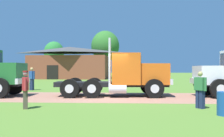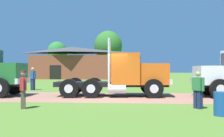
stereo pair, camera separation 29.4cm
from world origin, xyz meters
TOP-DOWN VIEW (x-y plane):
  - ground_plane at (0.00, 0.00)m, footprint 200.00×200.00m
  - dirt_track at (0.00, 0.00)m, footprint 120.00×5.79m
  - truck_foreground_white at (1.22, 0.60)m, footprint 6.95×3.03m
  - visitor_standing_near at (-2.95, -4.97)m, footprint 0.38×0.56m
  - visitor_walking_mid at (4.28, -4.41)m, footprint 0.46×0.57m
  - visitor_far_side at (-6.20, 4.76)m, footprint 0.53×0.42m
  - steel_barrel at (4.71, -6.12)m, footprint 0.55×0.55m
  - shed_building at (-8.62, 28.93)m, footprint 13.39×6.57m
  - tree_left at (-14.00, 39.11)m, footprint 4.04×4.04m
  - tree_mid at (-3.17, 34.99)m, footprint 5.19×5.19m

SIDE VIEW (x-z plane):
  - ground_plane at x=0.00m, z-range 0.00..0.00m
  - dirt_track at x=0.00m, z-range 0.00..0.01m
  - steel_barrel at x=4.71m, z-range 0.00..0.84m
  - visitor_walking_mid at x=4.28m, z-range 0.06..1.61m
  - visitor_standing_near at x=-2.95m, z-range 0.05..1.63m
  - visitor_far_side at x=-6.20m, z-range 0.07..1.82m
  - truck_foreground_white at x=1.22m, z-range -0.46..2.97m
  - shed_building at x=-8.62m, z-range -0.10..5.18m
  - tree_left at x=-14.00m, z-range 1.35..8.55m
  - tree_mid at x=-3.17m, z-range 1.48..10.19m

